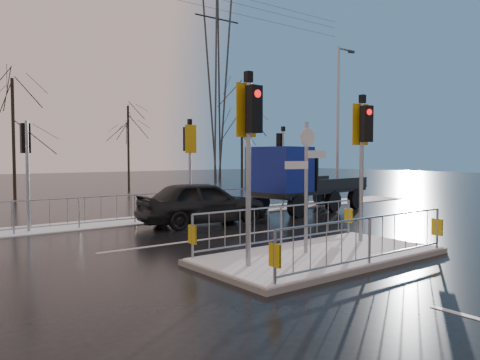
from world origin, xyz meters
TOP-DOWN VIEW (x-y plane):
  - ground at (0.00, 0.00)m, footprint 120.00×120.00m
  - snow_verge at (0.00, 8.60)m, footprint 30.00×2.00m
  - lane_markings at (0.00, -0.33)m, footprint 8.00×11.38m
  - traffic_island at (-0.01, 0.01)m, footprint 6.00×3.04m
  - far_kerb_fixtures at (0.29, 8.09)m, footprint 18.00×0.65m
  - car_far_lane at (0.79, 6.31)m, footprint 4.78×2.41m
  - flatbed_truck at (5.59, 6.73)m, footprint 6.26×2.98m
  - tree_far_a at (-2.00, 22.00)m, footprint 3.75×3.75m
  - tree_far_b at (6.00, 24.00)m, footprint 3.25×3.25m
  - tree_far_c at (14.00, 21.00)m, footprint 4.00×4.00m
  - street_lamp_right at (10.57, 8.50)m, footprint 1.25×0.18m
  - pylon_wires at (16.88, 30.00)m, footprint 70.00×2.38m

SIDE VIEW (x-z plane):
  - ground at x=0.00m, z-range 0.00..0.00m
  - lane_markings at x=0.00m, z-range 0.00..0.01m
  - snow_verge at x=0.00m, z-range 0.00..0.04m
  - traffic_island at x=-0.01m, z-range -1.68..2.47m
  - car_far_lane at x=0.79m, z-range 0.00..1.56m
  - far_kerb_fixtures at x=0.29m, z-range -0.90..2.93m
  - flatbed_truck at x=5.59m, z-range 0.09..2.88m
  - tree_far_b at x=6.00m, z-range 1.11..7.25m
  - street_lamp_right at x=10.57m, z-range 0.39..8.39m
  - tree_far_a at x=-2.00m, z-range 1.28..8.36m
  - tree_far_c at x=14.00m, z-range 1.37..8.92m
  - pylon_wires at x=16.88m, z-range 1.05..21.02m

